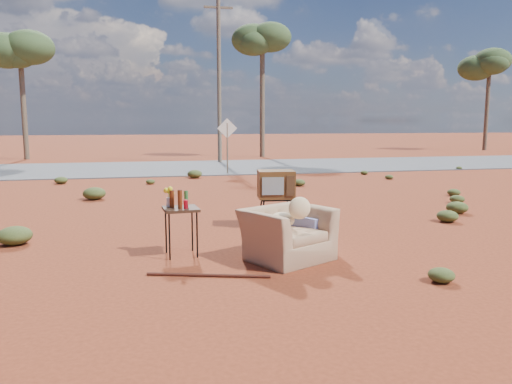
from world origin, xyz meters
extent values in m
plane|color=maroon|center=(0.00, 0.00, 0.00)|extent=(140.00, 140.00, 0.00)
cube|color=#565659|center=(0.00, 15.00, 0.02)|extent=(140.00, 7.00, 0.04)
imported|color=#9C7555|center=(0.44, -0.22, 0.53)|extent=(1.43, 1.25, 1.05)
ellipsoid|color=beige|center=(0.37, -0.20, 0.61)|extent=(0.38, 0.38, 0.22)
ellipsoid|color=beige|center=(0.59, -0.37, 0.81)|extent=(0.34, 0.17, 0.34)
cube|color=navy|center=(0.89, 0.14, 0.31)|extent=(0.81, 0.93, 0.62)
cube|color=black|center=(0.87, 2.10, 0.57)|extent=(0.68, 0.55, 0.03)
cylinder|color=black|center=(0.56, 1.91, 0.28)|extent=(0.03, 0.03, 0.57)
cylinder|color=black|center=(1.13, 1.84, 0.28)|extent=(0.03, 0.03, 0.57)
cylinder|color=black|center=(0.61, 2.35, 0.28)|extent=(0.03, 0.03, 0.57)
cylinder|color=black|center=(1.18, 2.28, 0.28)|extent=(0.03, 0.03, 0.57)
cube|color=#5B3616|center=(0.87, 2.10, 0.85)|extent=(0.76, 0.63, 0.54)
cube|color=gray|center=(0.74, 1.83, 0.85)|extent=(0.42, 0.07, 0.34)
cube|color=#472D19|center=(1.08, 1.78, 0.85)|extent=(0.16, 0.04, 0.39)
cube|color=#362113|center=(-1.11, 0.36, 0.74)|extent=(0.57, 0.57, 0.04)
cylinder|color=black|center=(-1.30, 0.13, 0.37)|extent=(0.03, 0.03, 0.74)
cylinder|color=black|center=(-0.88, 0.17, 0.37)|extent=(0.03, 0.03, 0.74)
cylinder|color=black|center=(-1.34, 0.55, 0.37)|extent=(0.03, 0.03, 0.74)
cylinder|color=black|center=(-0.92, 0.59, 0.37)|extent=(0.03, 0.03, 0.74)
cylinder|color=#501F0D|center=(-1.24, 0.40, 0.90)|extent=(0.07, 0.07, 0.27)
cylinder|color=#501F0D|center=(-1.12, 0.28, 0.91)|extent=(0.07, 0.07, 0.29)
cylinder|color=#285E29|center=(-1.01, 0.48, 0.88)|extent=(0.06, 0.06, 0.25)
cylinder|color=#B00E21|center=(-1.04, 0.26, 0.83)|extent=(0.07, 0.07, 0.14)
cylinder|color=silver|center=(-1.28, 0.51, 0.83)|extent=(0.08, 0.08, 0.15)
ellipsoid|color=yellow|center=(-1.28, 0.51, 1.00)|extent=(0.17, 0.17, 0.13)
cylinder|color=#4E1F14|center=(-0.84, -0.82, 0.02)|extent=(1.63, 0.53, 0.05)
cylinder|color=brown|center=(1.50, 12.00, 1.00)|extent=(0.06, 0.06, 2.00)
cube|color=silver|center=(1.50, 12.00, 1.80)|extent=(0.78, 0.04, 0.78)
cylinder|color=brown|center=(-8.00, 22.00, 3.00)|extent=(0.28, 0.28, 6.00)
ellipsoid|color=#3A542B|center=(-8.00, 22.00, 5.50)|extent=(3.20, 3.20, 2.20)
cylinder|color=brown|center=(5.00, 21.00, 3.50)|extent=(0.28, 0.28, 7.00)
ellipsoid|color=#3A542B|center=(5.00, 21.00, 6.50)|extent=(3.20, 3.20, 2.20)
cylinder|color=brown|center=(22.00, 24.00, 3.25)|extent=(0.28, 0.28, 6.50)
ellipsoid|color=#3A542B|center=(22.00, 24.00, 6.00)|extent=(3.20, 3.20, 2.20)
cylinder|color=brown|center=(2.00, 17.50, 4.00)|extent=(0.20, 0.20, 8.00)
cube|color=brown|center=(2.00, 17.50, 7.50)|extent=(1.40, 0.10, 0.10)
ellipsoid|color=#464F22|center=(4.50, 1.80, 0.12)|extent=(0.44, 0.44, 0.24)
ellipsoid|color=#464F22|center=(-3.00, 6.50, 0.17)|extent=(0.60, 0.60, 0.33)
ellipsoid|color=#464F22|center=(6.80, 5.00, 0.10)|extent=(0.36, 0.36, 0.20)
ellipsoid|color=#464F22|center=(3.20, 8.00, 0.11)|extent=(0.40, 0.40, 0.22)
ellipsoid|color=#464F22|center=(-1.50, 9.50, 0.08)|extent=(0.30, 0.30, 0.17)
camera|label=1|loc=(-1.60, -7.32, 2.10)|focal=35.00mm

